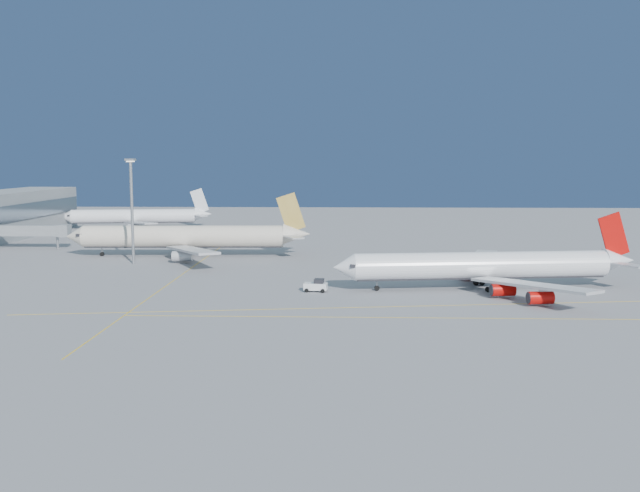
{
  "coord_description": "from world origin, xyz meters",
  "views": [
    {
      "loc": [
        -3.78,
        -127.46,
        25.56
      ],
      "look_at": [
        -9.14,
        23.94,
        7.0
      ],
      "focal_mm": 40.0,
      "sensor_mm": 36.0,
      "label": 1
    }
  ],
  "objects": [
    {
      "name": "ground",
      "position": [
        0.0,
        0.0,
        0.0
      ],
      "size": [
        500.0,
        500.0,
        0.0
      ],
      "primitive_type": "plane",
      "color": "slate",
      "rests_on": "ground"
    },
    {
      "name": "airliner_virgin",
      "position": [
        24.42,
        12.78,
        4.56
      ],
      "size": [
        61.25,
        54.59,
        15.12
      ],
      "rotation": [
        0.0,
        0.0,
        0.14
      ],
      "color": "white",
      "rests_on": "ground"
    },
    {
      "name": "light_mast",
      "position": [
        -55.56,
        43.46,
        15.13
      ],
      "size": [
        2.22,
        2.22,
        25.63
      ],
      "color": "gray",
      "rests_on": "ground"
    },
    {
      "name": "jet_bridge",
      "position": [
        -93.11,
        72.0,
        5.17
      ],
      "size": [
        23.6,
        3.6,
        6.9
      ],
      "color": "gray",
      "rests_on": "ground"
    },
    {
      "name": "pushback_tug",
      "position": [
        -9.31,
        8.37,
        1.16
      ],
      "size": [
        4.68,
        3.16,
        2.51
      ],
      "rotation": [
        0.0,
        0.0,
        -0.12
      ],
      "color": "white",
      "rests_on": "ground"
    },
    {
      "name": "airliner_third",
      "position": [
        -80.68,
        132.64,
        4.47
      ],
      "size": [
        55.01,
        50.28,
        14.77
      ],
      "rotation": [
        0.0,
        0.0,
        0.14
      ],
      "color": "white",
      "rests_on": "ground"
    },
    {
      "name": "airliner_etihad",
      "position": [
        -45.02,
        58.07,
        5.13
      ],
      "size": [
        64.58,
        59.66,
        16.86
      ],
      "rotation": [
        0.0,
        0.0,
        0.04
      ],
      "color": "beige",
      "rests_on": "ground"
    },
    {
      "name": "taxiway_lines",
      "position": [
        -14.71,
        6.34,
        0.01
      ],
      "size": [
        118.86,
        140.0,
        0.02
      ],
      "color": "yellow",
      "rests_on": "ground"
    }
  ]
}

